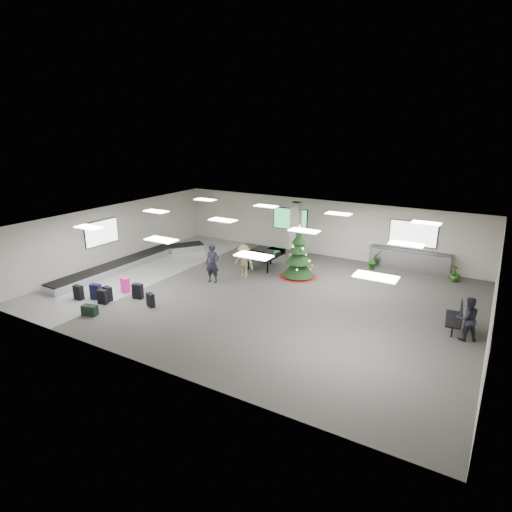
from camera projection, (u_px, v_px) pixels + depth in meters
The scene contains 20 objects.
ground at pixel (261, 293), 19.14m from camera, with size 18.00×18.00×0.00m, color #3B3A36.
room_envelope at pixel (261, 239), 19.19m from camera, with size 18.02×14.02×3.21m.
baggage_carousel at pixel (133, 262), 22.81m from camera, with size 2.28×9.71×0.43m.
service_counter at pixel (409, 260), 22.04m from camera, with size 4.05×0.65×1.08m.
suitcase_0 at pixel (103, 297), 17.95m from camera, with size 0.44×0.30×0.65m.
suitcase_1 at pixel (108, 294), 18.26m from camera, with size 0.43×0.25×0.66m.
pink_suitcase at pixel (125, 285), 19.21m from camera, with size 0.49×0.36×0.71m.
suitcase_3 at pixel (138, 291), 18.52m from camera, with size 0.48×0.32×0.69m.
navy_suitcase at pixel (96, 292), 18.44m from camera, with size 0.50×0.38×0.70m.
suitcase_5 at pixel (79, 292), 18.40m from camera, with size 0.43×0.24×0.66m.
green_duffel at pixel (90, 310), 16.94m from camera, with size 0.66×0.45×0.42m.
suitcase_7 at pixel (151, 300), 17.70m from camera, with size 0.45×0.34×0.60m.
christmas_tree at pixel (299, 259), 20.98m from camera, with size 1.89×1.89×2.69m.
grand_piano at pixel (264, 254), 22.35m from camera, with size 1.53×1.94×1.10m.
bench at pixel (457, 317), 15.53m from camera, with size 0.67×1.59×0.98m.
traveler_a at pixel (212, 264), 20.26m from camera, with size 0.68×0.45×1.88m, color black.
traveler_b at pixel (244, 261), 20.87m from camera, with size 1.09×0.63×1.69m, color olive.
traveler_bench at pixel (467, 319), 14.80m from camera, with size 0.78×0.60×1.60m, color black.
potted_plant_left at pixel (373, 261), 22.24m from camera, with size 0.49×0.39×0.88m, color #184315.
potted_plant_right at pixel (455, 273), 20.53m from camera, with size 0.46×0.46×0.82m, color #184315.
Camera 1 is at (8.83, -15.46, 7.22)m, focal length 30.00 mm.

